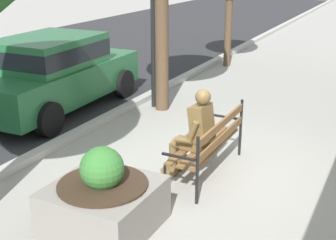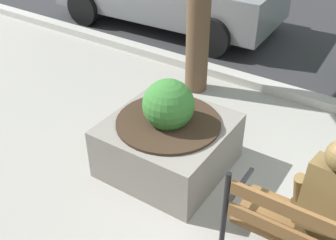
{
  "view_description": "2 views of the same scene",
  "coord_description": "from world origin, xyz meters",
  "px_view_note": "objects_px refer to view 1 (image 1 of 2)",
  "views": [
    {
      "loc": [
        -5.8,
        -2.1,
        3.1
      ],
      "look_at": [
        0.02,
        0.88,
        0.75
      ],
      "focal_mm": 49.11,
      "sensor_mm": 36.0,
      "label": 1
    },
    {
      "loc": [
        0.0,
        -2.1,
        2.95
      ],
      "look_at": [
        -1.88,
        0.76,
        0.6
      ],
      "focal_mm": 44.12,
      "sensor_mm": 36.0,
      "label": 2
    }
  ],
  "objects_px": {
    "park_bench": "(211,141)",
    "parked_car_green": "(53,71)",
    "bronze_statue_seated": "(193,135)",
    "concrete_planter": "(104,200)"
  },
  "relations": [
    {
      "from": "park_bench",
      "to": "bronze_statue_seated",
      "type": "xyz_separation_m",
      "value": [
        -0.18,
        0.21,
        0.12
      ]
    },
    {
      "from": "bronze_statue_seated",
      "to": "parked_car_green",
      "type": "bearing_deg",
      "value": 68.24
    },
    {
      "from": "park_bench",
      "to": "parked_car_green",
      "type": "distance_m",
      "value": 4.32
    },
    {
      "from": "bronze_statue_seated",
      "to": "parked_car_green",
      "type": "xyz_separation_m",
      "value": [
        1.55,
        3.87,
        0.17
      ]
    },
    {
      "from": "bronze_statue_seated",
      "to": "concrete_planter",
      "type": "distance_m",
      "value": 1.78
    },
    {
      "from": "bronze_statue_seated",
      "to": "concrete_planter",
      "type": "xyz_separation_m",
      "value": [
        -1.72,
        0.38,
        -0.3
      ]
    },
    {
      "from": "bronze_statue_seated",
      "to": "parked_car_green",
      "type": "height_order",
      "value": "parked_car_green"
    },
    {
      "from": "park_bench",
      "to": "bronze_statue_seated",
      "type": "bearing_deg",
      "value": 130.86
    },
    {
      "from": "park_bench",
      "to": "parked_car_green",
      "type": "xyz_separation_m",
      "value": [
        1.36,
        4.08,
        0.3
      ]
    },
    {
      "from": "concrete_planter",
      "to": "parked_car_green",
      "type": "distance_m",
      "value": 4.8
    }
  ]
}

